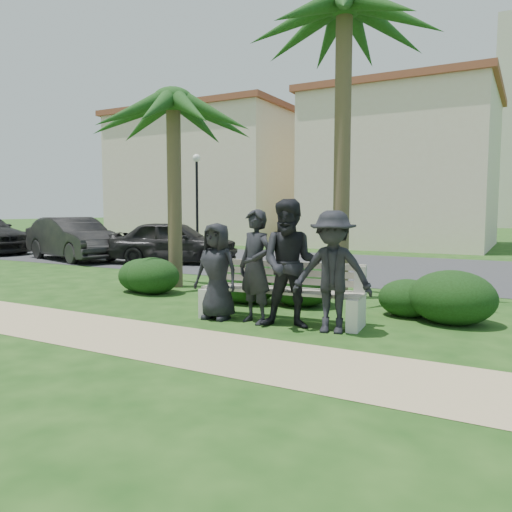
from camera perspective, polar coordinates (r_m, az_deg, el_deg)
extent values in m
plane|color=#173C11|center=(8.44, -4.27, -6.70)|extent=(160.00, 160.00, 0.00)
cube|color=tan|center=(7.04, -12.40, -9.24)|extent=(30.00, 1.60, 0.01)
cube|color=#2D2D30|center=(15.68, 11.91, -1.22)|extent=(160.00, 8.00, 0.01)
cube|color=beige|center=(29.94, -4.75, 8.64)|extent=(10.00, 8.00, 7.00)
cube|color=brown|center=(30.37, -4.81, 15.53)|extent=(10.40, 8.40, 0.30)
cube|color=beige|center=(25.57, 16.52, 9.01)|extent=(8.00, 8.00, 7.00)
cube|color=brown|center=(26.08, 16.74, 17.04)|extent=(8.40, 8.40, 0.30)
cylinder|color=black|center=(23.25, -6.75, 5.89)|extent=(0.12, 0.12, 4.00)
sphere|color=white|center=(23.36, -6.81, 11.06)|extent=(0.36, 0.36, 0.36)
cube|color=gray|center=(7.82, 2.70, -4.04)|extent=(2.63, 0.82, 0.04)
cube|color=gray|center=(8.01, 3.53, -1.87)|extent=(2.58, 0.28, 0.30)
cube|color=beige|center=(8.45, -4.70, -5.05)|extent=(0.23, 0.61, 0.47)
cube|color=beige|center=(7.42, 11.15, -6.59)|extent=(0.23, 0.61, 0.47)
imported|color=black|center=(8.00, -4.51, -1.75)|extent=(0.77, 0.51, 1.55)
imported|color=black|center=(7.67, -0.07, -1.23)|extent=(0.74, 0.61, 1.76)
imported|color=black|center=(7.37, 4.01, -0.91)|extent=(1.10, 0.96, 1.91)
imported|color=black|center=(7.16, 8.72, -1.83)|extent=(1.23, 0.85, 1.75)
ellipsoid|color=black|center=(10.71, -11.75, -2.11)|extent=(1.20, 0.99, 0.78)
ellipsoid|color=black|center=(10.96, -12.80, -2.09)|extent=(1.13, 0.93, 0.73)
ellipsoid|color=black|center=(9.48, -1.11, -2.77)|extent=(1.29, 1.07, 0.84)
ellipsoid|color=black|center=(9.20, 5.15, -3.10)|extent=(1.26, 1.04, 0.82)
ellipsoid|color=black|center=(8.62, 17.00, -4.52)|extent=(0.98, 0.81, 0.64)
ellipsoid|color=black|center=(8.30, 21.54, -4.27)|extent=(1.31, 1.08, 0.85)
cylinder|color=brown|center=(11.46, -9.30, 6.93)|extent=(0.32, 0.32, 4.18)
cylinder|color=brown|center=(10.07, 9.82, 11.40)|extent=(0.32, 0.32, 5.67)
imported|color=black|center=(16.49, -9.30, 1.59)|extent=(4.45, 3.10, 1.41)
imported|color=black|center=(18.52, -20.13, 1.86)|extent=(4.77, 2.72, 1.49)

